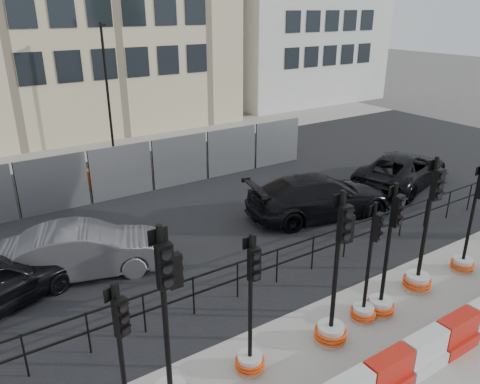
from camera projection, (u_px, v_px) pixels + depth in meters
ground at (307, 306)px, 11.15m from camera, size 120.00×120.00×0.00m
road at (177, 208)px, 16.58m from camera, size 40.00×14.00×0.03m
sidewalk_far at (97, 148)px, 23.56m from camera, size 40.00×4.00×0.02m
kerb_railing at (277, 260)px, 11.83m from camera, size 18.00×0.04×1.00m
heras_fencing at (144, 169)px, 18.49m from camera, size 14.33×1.72×2.00m
lamp_post_far at (107, 85)px, 21.84m from camera, size 0.12×0.56×6.00m
barrier_row at (406, 364)px, 8.84m from camera, size 14.65×0.50×0.80m
traffic_signal_b at (170, 368)px, 8.05m from camera, size 0.71×0.71×3.59m
traffic_signal_c at (250, 345)px, 8.96m from camera, size 0.59×0.59×2.98m
traffic_signal_d at (333, 309)px, 9.66m from camera, size 0.68×0.68×3.47m
traffic_signal_e at (365, 297)px, 10.45m from camera, size 0.57×0.57×2.91m
traffic_signal_f at (384, 285)px, 10.59m from camera, size 0.64×0.64×3.25m
traffic_signal_g at (420, 265)px, 11.54m from camera, size 0.69×0.69×3.51m
traffic_signal_h at (465, 250)px, 12.41m from camera, size 0.60×0.60×3.04m
car_b at (84, 250)px, 12.28m from camera, size 3.69×4.96×1.38m
car_c at (320, 196)px, 15.69m from camera, size 4.25×5.91×1.45m
car_d at (402, 169)px, 18.42m from camera, size 4.94×6.11×1.35m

